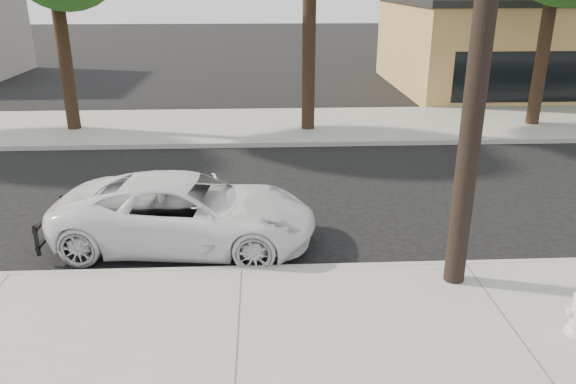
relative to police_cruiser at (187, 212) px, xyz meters
name	(u,v)px	position (x,y,z in m)	size (l,w,h in m)	color
ground	(245,226)	(1.08, 0.80, -0.69)	(120.00, 120.00, 0.00)	black
near_sidewalk	(238,347)	(1.08, -3.50, -0.62)	(90.00, 4.40, 0.15)	gray
far_sidewalk	(250,126)	(1.08, 9.30, -0.62)	(90.00, 5.00, 0.15)	gray
curb_near	(242,271)	(1.08, -1.30, -0.62)	(90.00, 0.12, 0.16)	#9E9B93
police_cruiser	(187,212)	(0.00, 0.00, 0.00)	(2.30, 4.99, 1.39)	white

